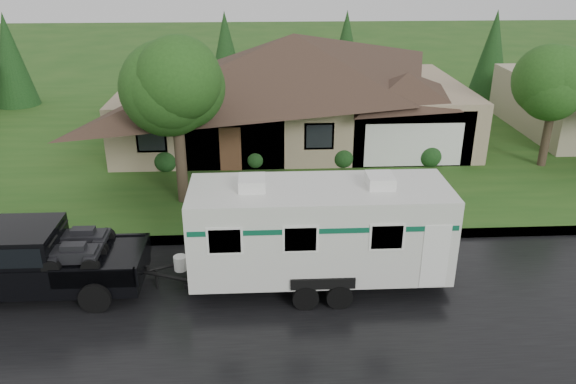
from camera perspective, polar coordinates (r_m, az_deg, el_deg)
name	(u,v)px	position (r m, az deg, el deg)	size (l,w,h in m)	color
ground	(258,273)	(18.60, -3.05, -8.17)	(140.00, 140.00, 0.00)	#224E18
road	(258,308)	(16.92, -3.03, -11.70)	(140.00, 8.00, 0.01)	black
curb	(258,238)	(20.51, -3.07, -4.70)	(140.00, 0.50, 0.15)	gray
lawn	(257,133)	(32.33, -3.13, 5.98)	(140.00, 26.00, 0.15)	#224E18
house_main	(299,76)	(30.39, 1.14, 11.74)	(19.44, 10.80, 6.90)	tan
tree_left_green	(175,85)	(22.21, -11.43, 10.57)	(4.19, 4.19, 6.94)	#382B1E
tree_right_green	(556,85)	(28.82, 25.59, 9.80)	(3.41, 3.41, 5.64)	#382B1E
shrub_row	(299,157)	(26.80, 1.15, 3.59)	(13.60, 1.00, 1.00)	#143814
pickup_truck	(27,258)	(18.73, -24.99, -6.13)	(6.64, 2.52, 2.21)	black
travel_trailer	(319,229)	(17.06, 3.17, -3.76)	(8.19, 2.88, 3.67)	silver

